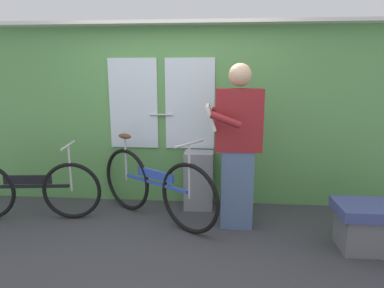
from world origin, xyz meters
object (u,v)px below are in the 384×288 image
Objects in this scene: bicycle_near_door at (28,189)px; passenger_reading_newspaper at (237,144)px; trash_bin_by_wall at (199,180)px; bench_seat_corner at (373,226)px; bicycle_leaning_behind at (155,186)px.

bicycle_near_door is 0.93× the size of passenger_reading_newspaper.
bicycle_near_door reaches higher than trash_bin_by_wall.
bicycle_near_door is 2.39m from passenger_reading_newspaper.
bench_seat_corner is (3.58, -0.39, -0.12)m from bicycle_near_door.
trash_bin_by_wall is 1.01× the size of bench_seat_corner.
bicycle_leaning_behind is at bearing -140.14° from trash_bin_by_wall.
passenger_reading_newspaper is at bearing -6.68° from bicycle_near_door.
passenger_reading_newspaper reaches higher than bicycle_near_door.
bicycle_near_door is 2.30× the size of bench_seat_corner.
bicycle_leaning_behind is 2.21m from bench_seat_corner.
passenger_reading_newspaper is at bearing 27.89° from bicycle_leaning_behind.
trash_bin_by_wall reaches higher than bench_seat_corner.
bench_seat_corner is at bearing 162.51° from passenger_reading_newspaper.
bicycle_near_door is at bearing 173.82° from bench_seat_corner.
passenger_reading_newspaper is 2.48× the size of bench_seat_corner.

